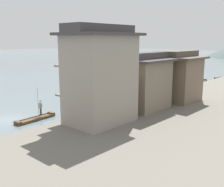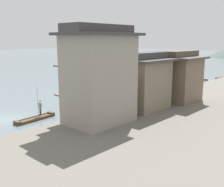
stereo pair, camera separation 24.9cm
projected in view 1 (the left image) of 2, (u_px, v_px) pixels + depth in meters
ground_plane at (7, 120)px, 28.32m from camera, size 400.00×400.00×0.00m
boat_foreground_poled at (36, 119)px, 28.17m from camera, size 1.41×4.70×0.39m
boatman_person at (40, 106)px, 28.50m from camera, size 0.57×0.26×3.04m
boat_moored_nearest at (203, 82)px, 53.47m from camera, size 1.99×4.26×0.36m
boat_moored_second at (222, 78)px, 58.77m from camera, size 1.65×5.37×0.41m
boat_moored_third at (94, 111)px, 30.55m from camera, size 1.25×3.91×0.78m
boat_moored_far at (138, 100)px, 36.35m from camera, size 0.90×3.60×0.66m
house_waterfront_nearest at (100, 76)px, 23.89m from camera, size 5.41×6.70×8.74m
house_waterfront_second at (143, 81)px, 29.08m from camera, size 5.31×6.08×6.14m
house_waterfront_tall at (176, 76)px, 33.26m from camera, size 6.28×5.71×6.14m
mooring_post_dock_near at (100, 107)px, 28.36m from camera, size 0.20×0.20×0.85m
mooring_post_dock_mid at (140, 97)px, 33.60m from camera, size 0.20×0.20×0.85m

